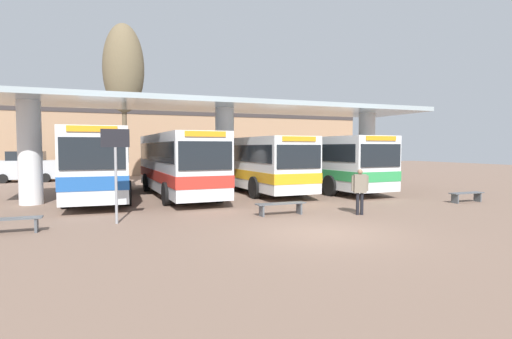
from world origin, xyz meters
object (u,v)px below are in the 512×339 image
(waiting_bench_near_pillar, at_px, (466,195))
(parked_car_street, at_px, (27,167))
(info_sign_platform, at_px, (116,157))
(waiting_bench_far_platform, at_px, (10,222))
(pedestrian_waiting, at_px, (360,187))
(transit_bus_center_bay, at_px, (178,162))
(waiting_bench_mid_platform, at_px, (281,206))
(transit_bus_far_right_bay, at_px, (313,160))
(transit_bus_right_bay, at_px, (250,161))
(poplar_tree_behind_left, at_px, (124,69))
(transit_bus_left_bay, at_px, (100,160))

(waiting_bench_near_pillar, height_order, parked_car_street, parked_car_street)
(info_sign_platform, bearing_deg, waiting_bench_far_platform, -170.90)
(info_sign_platform, distance_m, pedestrian_waiting, 8.77)
(transit_bus_center_bay, distance_m, waiting_bench_mid_platform, 7.88)
(transit_bus_far_right_bay, bearing_deg, parked_car_street, -37.11)
(transit_bus_center_bay, bearing_deg, transit_bus_right_bay, -166.15)
(waiting_bench_mid_platform, xyz_separation_m, poplar_tree_behind_left, (-4.66, 14.37, 7.30))
(transit_bus_left_bay, distance_m, transit_bus_far_right_bay, 12.25)
(transit_bus_left_bay, xyz_separation_m, info_sign_platform, (0.44, -7.88, 0.35))
(pedestrian_waiting, distance_m, parked_car_street, 25.41)
(waiting_bench_near_pillar, bearing_deg, waiting_bench_mid_platform, 180.00)
(transit_bus_left_bay, bearing_deg, parked_car_street, -64.25)
(poplar_tree_behind_left, relative_size, parked_car_street, 2.42)
(waiting_bench_near_pillar, xyz_separation_m, poplar_tree_behind_left, (-14.08, 14.37, 7.30))
(transit_bus_center_bay, height_order, poplar_tree_behind_left, poplar_tree_behind_left)
(transit_bus_right_bay, distance_m, info_sign_platform, 11.23)
(poplar_tree_behind_left, distance_m, parked_car_street, 10.96)
(poplar_tree_behind_left, bearing_deg, waiting_bench_far_platform, -105.88)
(waiting_bench_near_pillar, relative_size, parked_car_street, 0.40)
(info_sign_platform, bearing_deg, pedestrian_waiting, -9.86)
(waiting_bench_mid_platform, relative_size, info_sign_platform, 0.62)
(waiting_bench_mid_platform, relative_size, parked_car_street, 0.44)
(waiting_bench_near_pillar, bearing_deg, waiting_bench_far_platform, 180.00)
(info_sign_platform, bearing_deg, waiting_bench_near_pillar, -1.80)
(poplar_tree_behind_left, xyz_separation_m, parked_car_street, (-6.59, 5.79, -6.56))
(transit_bus_left_bay, bearing_deg, waiting_bench_far_platform, 75.77)
(waiting_bench_near_pillar, xyz_separation_m, waiting_bench_far_platform, (-18.16, 0.00, -0.00))
(waiting_bench_mid_platform, xyz_separation_m, parked_car_street, (-11.26, 20.16, 0.74))
(waiting_bench_mid_platform, bearing_deg, transit_bus_far_right_bay, 53.65)
(info_sign_platform, relative_size, poplar_tree_behind_left, 0.30)
(transit_bus_far_right_bay, height_order, parked_car_street, transit_bus_far_right_bay)
(waiting_bench_far_platform, bearing_deg, transit_bus_left_bay, 73.14)
(transit_bus_left_bay, xyz_separation_m, transit_bus_right_bay, (8.20, 0.22, -0.15))
(info_sign_platform, xyz_separation_m, pedestrian_waiting, (8.56, -1.49, -1.18))
(waiting_bench_far_platform, height_order, info_sign_platform, info_sign_platform)
(transit_bus_right_bay, relative_size, transit_bus_far_right_bay, 0.98)
(transit_bus_far_right_bay, bearing_deg, info_sign_platform, 30.77)
(transit_bus_left_bay, distance_m, waiting_bench_mid_platform, 10.53)
(transit_bus_right_bay, height_order, poplar_tree_behind_left, poplar_tree_behind_left)
(waiting_bench_mid_platform, height_order, waiting_bench_far_platform, same)
(transit_bus_far_right_bay, bearing_deg, waiting_bench_mid_platform, 51.25)
(transit_bus_far_right_bay, xyz_separation_m, info_sign_platform, (-11.80, -7.71, 0.47))
(transit_bus_center_bay, height_order, waiting_bench_mid_platform, transit_bus_center_bay)
(info_sign_platform, height_order, parked_car_street, info_sign_platform)
(pedestrian_waiting, bearing_deg, poplar_tree_behind_left, 139.71)
(transit_bus_center_bay, height_order, pedestrian_waiting, transit_bus_center_bay)
(transit_bus_center_bay, height_order, waiting_bench_far_platform, transit_bus_center_bay)
(transit_bus_center_bay, distance_m, info_sign_platform, 7.62)
(transit_bus_far_right_bay, bearing_deg, waiting_bench_far_platform, 26.59)
(waiting_bench_mid_platform, height_order, parked_car_street, parked_car_street)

